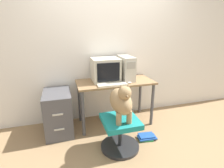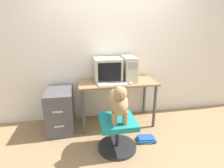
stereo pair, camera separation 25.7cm
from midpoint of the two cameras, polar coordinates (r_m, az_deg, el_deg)
The scene contains 11 objects.
ground_plane at distance 2.97m, azimuth 5.38°, elevation -15.21°, with size 12.00×12.00×0.00m, color #937551.
wall_back at distance 3.13m, azimuth 2.85°, elevation 12.04°, with size 8.00×0.05×2.60m.
desk at distance 2.93m, azimuth 4.23°, elevation -1.24°, with size 1.27×0.58×0.77m.
crt_monitor at distance 2.89m, azimuth 1.15°, elevation 4.74°, with size 0.44×0.40×0.38m.
pc_tower at distance 2.96m, azimuth 8.01°, elevation 5.06°, with size 0.19×0.45×0.40m.
keyboard at distance 2.69m, azimuth 3.00°, elevation -0.16°, with size 0.46×0.17×0.03m.
computer_mouse at distance 2.76m, azimuth 8.79°, elevation 0.18°, with size 0.07×0.04×0.03m.
office_chair at distance 2.48m, azimuth 4.83°, elevation -15.53°, with size 0.54×0.54×0.46m.
dog at distance 2.24m, azimuth 5.24°, elevation -5.67°, with size 0.25×0.52×0.53m.
filing_cabinet at distance 2.96m, azimuth -14.06°, elevation -8.29°, with size 0.41×0.63×0.68m.
book_stack_floor at distance 2.80m, azimuth 13.67°, elevation -17.20°, with size 0.29×0.20×0.06m.
Camera 2 is at (-0.59, -2.42, 1.61)m, focal length 28.00 mm.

